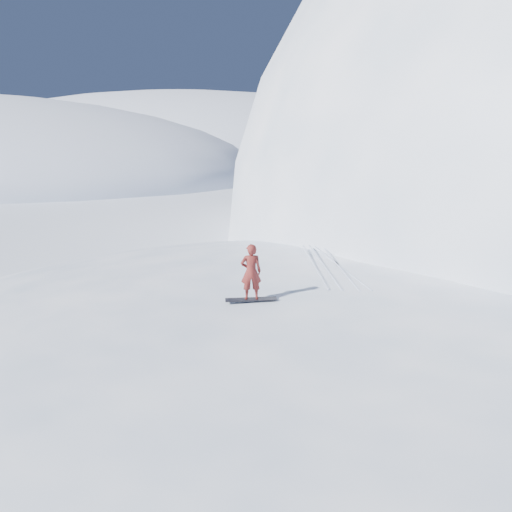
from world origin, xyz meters
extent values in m
plane|color=white|center=(0.00, 0.00, 0.00)|extent=(400.00, 400.00, 0.00)
ellipsoid|color=white|center=(1.00, 3.00, 0.00)|extent=(36.00, 28.00, 4.80)
ellipsoid|color=white|center=(10.00, 20.00, 0.00)|extent=(28.00, 24.00, 18.00)
ellipsoid|color=white|center=(-40.00, 110.00, 0.00)|extent=(140.00, 90.00, 36.00)
ellipsoid|color=white|center=(-4.00, -2.00, 0.00)|extent=(6.00, 5.40, 0.80)
ellipsoid|color=white|center=(-2.00, 6.00, 0.00)|extent=(7.00, 6.30, 1.00)
cube|color=black|center=(-2.54, 1.29, 2.41)|extent=(1.58, 0.67, 0.03)
imported|color=maroon|center=(-2.54, 1.29, 3.28)|extent=(0.70, 0.55, 1.70)
cube|color=silver|center=(-0.77, 5.49, 2.42)|extent=(1.17, 5.91, 0.04)
cube|color=silver|center=(-0.41, 5.49, 2.42)|extent=(1.31, 5.88, 0.04)
cube|color=silver|center=(0.15, 5.49, 2.42)|extent=(1.29, 5.88, 0.04)
cube|color=silver|center=(0.18, 5.49, 2.42)|extent=(2.02, 5.69, 0.04)
camera|label=1|loc=(-0.47, -11.50, 7.25)|focal=32.00mm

